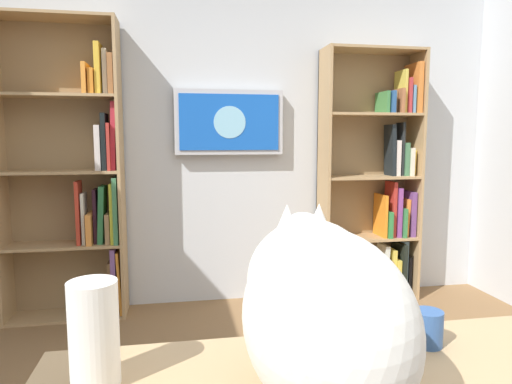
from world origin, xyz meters
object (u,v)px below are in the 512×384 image
at_px(wall_mounted_tv, 229,122).
at_px(cat, 320,306).
at_px(bookshelf_right, 78,177).
at_px(paper_towel_roll, 94,334).
at_px(bookshelf_left, 380,185).
at_px(coffee_mug, 428,328).

distance_m(wall_mounted_tv, cat, 2.61).
relative_size(bookshelf_right, paper_towel_roll, 8.84).
bearing_deg(paper_towel_roll, wall_mounted_tv, -103.66).
height_order(bookshelf_left, wall_mounted_tv, bookshelf_left).
distance_m(wall_mounted_tv, coffee_mug, 2.48).
bearing_deg(wall_mounted_tv, coffee_mug, 96.08).
bearing_deg(bookshelf_right, bookshelf_left, 179.90).
distance_m(bookshelf_right, wall_mounted_tv, 1.17).
bearing_deg(wall_mounted_tv, paper_towel_roll, 76.34).
xyz_separation_m(wall_mounted_tv, cat, (0.11, 2.57, -0.47)).
bearing_deg(bookshelf_left, paper_towel_roll, 52.49).
xyz_separation_m(cat, paper_towel_roll, (0.48, -0.13, -0.08)).
relative_size(paper_towel_roll, coffee_mug, 2.51).
height_order(bookshelf_right, cat, bookshelf_right).
bearing_deg(paper_towel_roll, bookshelf_left, -127.51).
xyz_separation_m(bookshelf_right, paper_towel_roll, (-0.51, 2.35, -0.16)).
relative_size(wall_mounted_tv, paper_towel_roll, 3.44).
xyz_separation_m(bookshelf_left, bookshelf_right, (2.31, -0.00, 0.10)).
height_order(bookshelf_left, cat, bookshelf_left).
xyz_separation_m(bookshelf_right, cat, (-0.99, 2.49, -0.08)).
relative_size(bookshelf_right, coffee_mug, 22.17).
bearing_deg(coffee_mug, bookshelf_right, -59.64).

